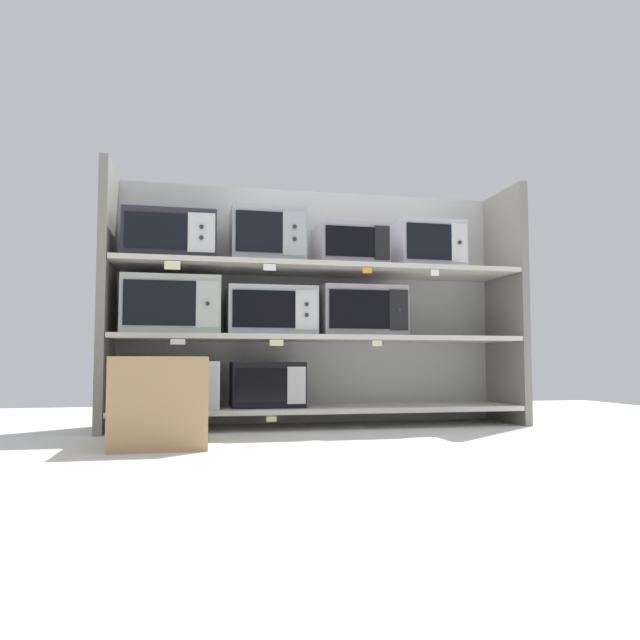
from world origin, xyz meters
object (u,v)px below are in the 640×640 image
at_px(microwave_6, 267,238).
at_px(microwave_0, 170,385).
at_px(microwave_2, 172,306).
at_px(shipping_carton, 160,401).
at_px(microwave_8, 426,247).
at_px(microwave_1, 267,384).
at_px(microwave_4, 361,312).
at_px(microwave_3, 271,312).
at_px(microwave_7, 350,247).
at_px(microwave_5, 170,238).

bearing_deg(microwave_6, microwave_0, -179.98).
distance_m(microwave_0, microwave_2, 0.47).
relative_size(microwave_6, shipping_carton, 1.02).
bearing_deg(microwave_8, microwave_1, 179.99).
xyz_separation_m(microwave_0, microwave_1, (0.57, 0.00, -0.00)).
bearing_deg(microwave_6, microwave_4, -0.01).
xyz_separation_m(microwave_4, microwave_8, (0.45, 0.00, 0.43)).
distance_m(microwave_0, microwave_3, 0.74).
bearing_deg(microwave_4, microwave_3, 180.00).
height_order(microwave_1, microwave_8, microwave_8).
distance_m(microwave_0, microwave_7, 1.40).
relative_size(microwave_0, microwave_7, 1.31).
distance_m(microwave_1, microwave_5, 1.06).
height_order(microwave_5, microwave_7, microwave_5).
xyz_separation_m(microwave_7, microwave_8, (0.52, -0.00, 0.02)).
relative_size(microwave_5, microwave_6, 1.20).
xyz_separation_m(microwave_2, microwave_6, (0.57, 0.00, 0.44)).
relative_size(microwave_0, microwave_4, 1.06).
bearing_deg(microwave_1, microwave_3, -0.42).
relative_size(microwave_2, microwave_3, 1.05).
bearing_deg(microwave_1, microwave_6, -179.68).
height_order(microwave_1, microwave_6, microwave_6).
relative_size(microwave_3, microwave_6, 1.20).
bearing_deg(microwave_5, microwave_1, -0.00).
xyz_separation_m(microwave_7, shipping_carton, (-1.12, -0.72, -0.92)).
relative_size(microwave_1, microwave_8, 1.02).
height_order(microwave_7, microwave_8, microwave_8).
xyz_separation_m(microwave_4, microwave_6, (-0.60, 0.00, 0.45)).
bearing_deg(microwave_2, microwave_6, 0.01).
height_order(microwave_2, microwave_3, microwave_2).
bearing_deg(microwave_6, microwave_5, 180.00).
xyz_separation_m(microwave_0, microwave_3, (0.59, 0.00, 0.44)).
bearing_deg(microwave_7, microwave_1, -179.99).
relative_size(microwave_1, microwave_2, 0.77).
relative_size(microwave_0, microwave_2, 1.00).
height_order(microwave_3, microwave_6, microwave_6).
distance_m(microwave_3, microwave_5, 0.75).
xyz_separation_m(microwave_2, microwave_5, (-0.01, 0.00, 0.41)).
height_order(microwave_1, shipping_carton, shipping_carton).
bearing_deg(microwave_8, microwave_6, 180.00).
bearing_deg(shipping_carton, microwave_0, 88.27).
height_order(microwave_3, shipping_carton, microwave_3).
bearing_deg(microwave_0, microwave_1, 0.02).
xyz_separation_m(microwave_0, microwave_2, (0.00, 0.00, 0.47)).
relative_size(microwave_4, microwave_7, 1.24).
bearing_deg(microwave_0, microwave_5, 178.95).
relative_size(microwave_7, shipping_carton, 0.98).
height_order(microwave_1, microwave_5, microwave_5).
relative_size(microwave_4, microwave_8, 1.24).
bearing_deg(microwave_1, microwave_2, -179.98).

